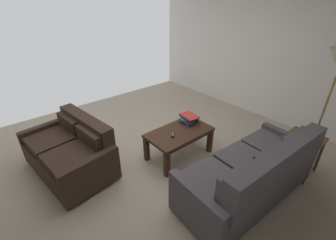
{
  "coord_description": "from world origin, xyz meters",
  "views": [
    {
      "loc": [
        1.65,
        2.4,
        2.24
      ],
      "look_at": [
        0.1,
        0.58,
        0.95
      ],
      "focal_mm": 24.06,
      "sensor_mm": 36.0,
      "label": 1
    }
  ],
  "objects_px": {
    "loveseat_near": "(72,150)",
    "end_table": "(303,144)",
    "tv_remote": "(173,134)",
    "coffee_table": "(179,135)",
    "coffee_mug": "(302,134)",
    "book_stack": "(189,118)",
    "sofa_main": "(253,174)"
  },
  "relations": [
    {
      "from": "coffee_mug",
      "to": "book_stack",
      "type": "bearing_deg",
      "value": -64.7
    },
    {
      "from": "end_table",
      "to": "book_stack",
      "type": "xyz_separation_m",
      "value": [
        0.74,
        -1.49,
        0.05
      ]
    },
    {
      "from": "sofa_main",
      "to": "book_stack",
      "type": "bearing_deg",
      "value": -100.28
    },
    {
      "from": "loveseat_near",
      "to": "end_table",
      "type": "height_order",
      "value": "loveseat_near"
    },
    {
      "from": "loveseat_near",
      "to": "tv_remote",
      "type": "height_order",
      "value": "loveseat_near"
    },
    {
      "from": "coffee_table",
      "to": "book_stack",
      "type": "height_order",
      "value": "book_stack"
    },
    {
      "from": "sofa_main",
      "to": "loveseat_near",
      "type": "height_order",
      "value": "sofa_main"
    },
    {
      "from": "coffee_table",
      "to": "tv_remote",
      "type": "bearing_deg",
      "value": 4.75
    },
    {
      "from": "coffee_table",
      "to": "end_table",
      "type": "relative_size",
      "value": 1.73
    },
    {
      "from": "tv_remote",
      "to": "coffee_table",
      "type": "bearing_deg",
      "value": -175.25
    },
    {
      "from": "end_table",
      "to": "coffee_mug",
      "type": "bearing_deg",
      "value": -38.07
    },
    {
      "from": "end_table",
      "to": "book_stack",
      "type": "height_order",
      "value": "book_stack"
    },
    {
      "from": "tv_remote",
      "to": "book_stack",
      "type": "bearing_deg",
      "value": -164.89
    },
    {
      "from": "coffee_table",
      "to": "end_table",
      "type": "height_order",
      "value": "end_table"
    },
    {
      "from": "sofa_main",
      "to": "coffee_table",
      "type": "relative_size",
      "value": 1.89
    },
    {
      "from": "book_stack",
      "to": "tv_remote",
      "type": "bearing_deg",
      "value": 15.11
    },
    {
      "from": "sofa_main",
      "to": "end_table",
      "type": "distance_m",
      "value": 0.99
    },
    {
      "from": "sofa_main",
      "to": "loveseat_near",
      "type": "distance_m",
      "value": 2.45
    },
    {
      "from": "coffee_table",
      "to": "loveseat_near",
      "type": "bearing_deg",
      "value": -28.31
    },
    {
      "from": "end_table",
      "to": "coffee_mug",
      "type": "xyz_separation_m",
      "value": [
        0.05,
        -0.04,
        0.16
      ]
    },
    {
      "from": "end_table",
      "to": "tv_remote",
      "type": "bearing_deg",
      "value": -48.71
    },
    {
      "from": "coffee_mug",
      "to": "tv_remote",
      "type": "relative_size",
      "value": 0.69
    },
    {
      "from": "coffee_table",
      "to": "end_table",
      "type": "distance_m",
      "value": 1.73
    },
    {
      "from": "book_stack",
      "to": "tv_remote",
      "type": "relative_size",
      "value": 2.33
    },
    {
      "from": "loveseat_near",
      "to": "book_stack",
      "type": "distance_m",
      "value": 1.83
    },
    {
      "from": "loveseat_near",
      "to": "end_table",
      "type": "xyz_separation_m",
      "value": [
        -2.44,
        2.12,
        0.13
      ]
    },
    {
      "from": "loveseat_near",
      "to": "end_table",
      "type": "distance_m",
      "value": 3.24
    },
    {
      "from": "coffee_table",
      "to": "coffee_mug",
      "type": "xyz_separation_m",
      "value": [
        -1.0,
        1.34,
        0.25
      ]
    },
    {
      "from": "book_stack",
      "to": "loveseat_near",
      "type": "bearing_deg",
      "value": -20.48
    },
    {
      "from": "loveseat_near",
      "to": "coffee_table",
      "type": "xyz_separation_m",
      "value": [
        -1.39,
        0.75,
        0.04
      ]
    },
    {
      "from": "loveseat_near",
      "to": "sofa_main",
      "type": "bearing_deg",
      "value": 126.74
    },
    {
      "from": "sofa_main",
      "to": "tv_remote",
      "type": "distance_m",
      "value": 1.22
    }
  ]
}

